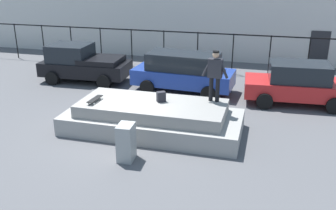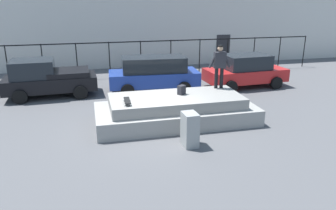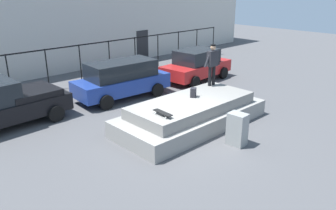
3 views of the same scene
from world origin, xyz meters
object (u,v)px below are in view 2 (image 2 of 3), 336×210
Objects in this scene: car_black_pickup_near at (47,78)px; utility_box at (190,130)px; skateboard at (127,101)px; backpack at (182,90)px; car_blue_hatchback_mid at (154,73)px; skateboarder at (220,64)px; car_red_sedan_far at (245,71)px.

car_black_pickup_near is 8.44m from utility_box.
utility_box is at bearing -44.11° from skateboard.
car_black_pickup_near is at bearing 104.85° from backpack.
car_blue_hatchback_mid is 4.11× the size of utility_box.
car_blue_hatchback_mid reaches higher than utility_box.
backpack is 6.98m from car_black_pickup_near.
skateboard is at bearing 132.41° from utility_box.
skateboarder is 4.33m from car_blue_hatchback_mid.
car_black_pickup_near is (-6.98, 4.03, -1.13)m from skateboarder.
car_red_sedan_far is at bearing -3.51° from car_blue_hatchback_mid.
car_black_pickup_near is at bearing 176.59° from car_blue_hatchback_mid.
backpack is 4.26m from car_blue_hatchback_mid.
car_red_sedan_far is at bearing 34.18° from skateboard.
car_blue_hatchback_mid reaches higher than car_red_sedan_far.
utility_box is at bearing -128.42° from car_red_sedan_far.
car_black_pickup_near is at bearing 176.54° from car_red_sedan_far.
car_red_sedan_far is (4.82, -0.30, -0.06)m from car_blue_hatchback_mid.
skateboarder is 1.96m from backpack.
backpack is at bearing 77.22° from utility_box.
skateboarder reaches higher than skateboard.
car_blue_hatchback_mid is at bearing 68.56° from skateboard.
car_blue_hatchback_mid reaches higher than backpack.
backpack is at bearing 16.11° from skateboard.
car_red_sedan_far is at bearing 48.09° from utility_box.
car_black_pickup_near is at bearing 121.35° from skateboard.
car_blue_hatchback_mid reaches higher than skateboard.
backpack is 2.43m from utility_box.
car_black_pickup_near reaches higher than utility_box.
skateboard is at bearing -145.82° from car_red_sedan_far.
backpack is 0.08× the size of car_blue_hatchback_mid.
car_red_sedan_far is at bearing 49.85° from skateboarder.
backpack is 6.07m from car_red_sedan_far.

